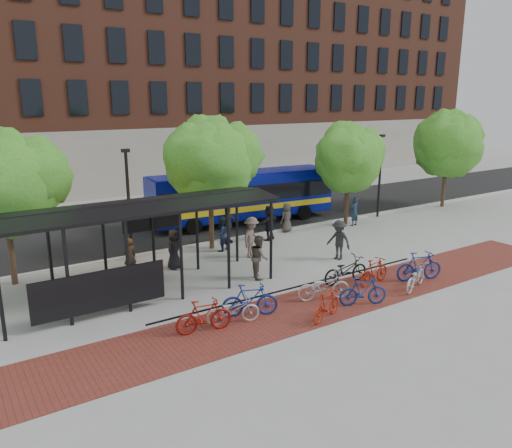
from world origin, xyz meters
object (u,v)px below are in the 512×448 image
bike_10 (415,277)px  pedestrian_2 (221,234)px  bike_1 (204,316)px  bike_3 (250,300)px  bike_7 (363,291)px  pedestrian_0 (174,249)px  tree_a (5,179)px  pedestrian_3 (251,237)px  pedestrian_5 (269,223)px  tree_d (448,141)px  tree_c (349,155)px  pedestrian_4 (227,225)px  pedestrian_7 (354,211)px  bike_2 (233,310)px  bike_5 (327,305)px  bike_6 (324,286)px  lamp_post_right (380,173)px  bus (243,194)px  pedestrian_8 (259,257)px  pedestrian_9 (339,240)px  lamp_post_left (129,202)px  pedestrian_1 (130,257)px  bus_shelter (136,218)px  bike_8 (346,270)px  tree_b (211,159)px  bike_9 (374,271)px  bike_11 (419,266)px

bike_10 → pedestrian_2: 9.41m
bike_1 → bike_3: bike_3 is taller
bike_7 → pedestrian_0: bearing=51.5°
tree_a → pedestrian_3: size_ratio=3.20×
bike_10 → pedestrian_5: 8.94m
tree_d → bike_7: 19.65m
tree_c → bike_10: (-5.02, -9.25, -3.55)m
pedestrian_4 → pedestrian_7: pedestrian_4 is taller
bike_2 → pedestrian_5: bearing=-25.1°
bike_5 → bike_6: 1.68m
bike_2 → pedestrian_4: size_ratio=0.95×
lamp_post_right → pedestrian_7: size_ratio=3.00×
bus → bike_10: (-0.05, -12.94, -1.24)m
bike_5 → pedestrian_8: 4.64m
pedestrian_2 → pedestrian_4: 1.41m
pedestrian_0 → bike_5: bearing=-103.1°
lamp_post_right → bike_2: lamp_post_right is taller
pedestrian_4 → pedestrian_9: pedestrian_4 is taller
lamp_post_left → pedestrian_8: bearing=-54.5°
pedestrian_1 → pedestrian_5: pedestrian_5 is taller
bike_2 → pedestrian_0: 6.21m
pedestrian_1 → pedestrian_4: size_ratio=0.85×
bus_shelter → bike_5: size_ratio=6.31×
bus_shelter → tree_a: size_ratio=1.72×
bike_8 → pedestrian_3: size_ratio=1.09×
bike_1 → pedestrian_2: (4.76, 7.35, 0.31)m
pedestrian_4 → bus_shelter: bearing=-151.9°
tree_b → bike_7: (1.12, -9.26, -3.92)m
lamp_post_left → pedestrian_5: bearing=-4.8°
bike_1 → pedestrian_1: pedestrian_1 is taller
tree_b → bike_9: bearing=-69.4°
tree_a → pedestrian_1: tree_a is taller
pedestrian_4 → pedestrian_7: (8.01, -0.92, -0.10)m
bike_7 → pedestrian_3: bearing=25.8°
pedestrian_4 → pedestrian_5: (2.14, -0.69, -0.03)m
bike_10 → pedestrian_3: bearing=3.3°
bike_11 → pedestrian_7: (4.18, 8.10, 0.24)m
bike_9 → pedestrian_8: size_ratio=0.98×
bus_shelter → tree_c: bearing=15.1°
pedestrian_5 → pedestrian_7: 5.88m
bike_9 → bike_11: 2.00m
bike_6 → bike_9: bearing=-68.0°
bike_5 → pedestrian_3: (1.56, 7.12, 0.46)m
bike_11 → pedestrian_9: pedestrian_9 is taller
bus_shelter → bike_2: 5.15m
tree_a → pedestrian_2: tree_a is taller
tree_d → lamp_post_left: (-22.10, 0.25, -1.72)m
bike_2 → pedestrian_0: pedestrian_0 is taller
tree_c → bus_shelter: bearing=-164.9°
lamp_post_right → pedestrian_0: size_ratio=2.89×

